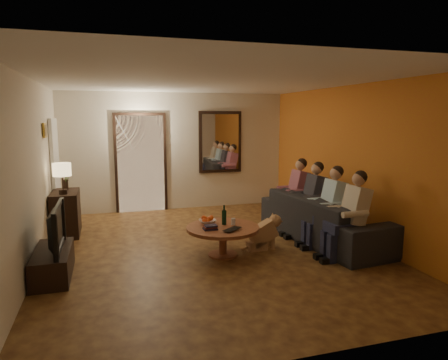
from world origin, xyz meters
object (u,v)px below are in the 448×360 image
object	(u,v)px
dresser	(66,213)
person_d	(295,196)
person_b	(329,210)
dog	(263,232)
tv_stand	(53,263)
wine_bottle	(224,215)
sofa	(324,218)
table_lamp	(62,178)
tv	(51,228)
coffee_table	(223,241)
bowl	(207,222)
person_c	(311,202)
person_a	(351,219)
laptop	(235,230)

from	to	relation	value
dresser	person_d	world-z (taller)	person_d
person_b	dog	size ratio (longest dim) A/B	2.14
tv_stand	wine_bottle	bearing A→B (deg)	5.68
tv_stand	sofa	xyz separation A→B (m)	(4.21, 0.39, 0.20)
table_lamp	sofa	bearing A→B (deg)	-18.13
dresser	tv	xyz separation A→B (m)	(0.00, -1.99, 0.27)
coffee_table	wine_bottle	bearing A→B (deg)	63.43
coffee_table	person_b	bearing A→B (deg)	-1.45
tv	bowl	distance (m)	2.20
person_d	person_c	bearing A→B (deg)	-90.00
dog	bowl	xyz separation A→B (m)	(-0.86, 0.12, 0.20)
tv	person_a	bearing A→B (deg)	-97.02
wine_bottle	bowl	bearing A→B (deg)	152.45
tv	person_d	xyz separation A→B (m)	(4.11, 1.29, -0.05)
person_b	coffee_table	distance (m)	1.80
sofa	dog	xyz separation A→B (m)	(-1.18, -0.16, -0.10)
sofa	dog	bearing A→B (deg)	91.72
person_b	wine_bottle	size ratio (longest dim) A/B	3.87
person_d	bowl	bearing A→B (deg)	-154.29
dresser	dog	bearing A→B (deg)	-30.11
coffee_table	wine_bottle	size ratio (longest dim) A/B	3.50
person_c	bowl	distance (m)	1.97
person_d	coffee_table	world-z (taller)	person_d
dresser	tv_stand	distance (m)	2.00
tv	person_b	world-z (taller)	person_b
dog	wine_bottle	xyz separation A→B (m)	(-0.63, 0.00, 0.32)
table_lamp	person_b	world-z (taller)	table_lamp
table_lamp	tv_stand	xyz separation A→B (m)	(0.00, -1.77, -0.86)
coffee_table	person_d	bearing A→B (deg)	33.25
table_lamp	bowl	size ratio (longest dim) A/B	2.08
person_a	person_c	bearing A→B (deg)	90.00
dresser	person_d	distance (m)	4.17
table_lamp	sofa	xyz separation A→B (m)	(4.21, -1.38, -0.66)
person_d	dresser	bearing A→B (deg)	170.35
person_a	tv_stand	bearing A→B (deg)	172.98
tv_stand	person_d	world-z (taller)	person_d
person_b	bowl	distance (m)	1.96
person_b	coffee_table	bearing A→B (deg)	178.55
person_c	person_d	distance (m)	0.60
dresser	wine_bottle	bearing A→B (deg)	-36.18
person_b	sofa	bearing A→B (deg)	71.57
wine_bottle	sofa	bearing A→B (deg)	4.90
person_d	tv	bearing A→B (deg)	-162.53
person_a	dog	world-z (taller)	person_a
dresser	table_lamp	world-z (taller)	table_lamp
dresser	person_a	size ratio (longest dim) A/B	0.72
laptop	bowl	bearing A→B (deg)	80.52
person_b	table_lamp	bearing A→B (deg)	157.79
dresser	person_a	world-z (taller)	person_a
dog	bowl	world-z (taller)	dog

